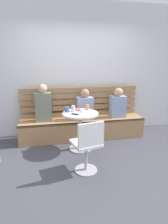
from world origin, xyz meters
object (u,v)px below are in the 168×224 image
booth_bench (82,128)px  cup_espresso_small (82,111)px  person_child_left (118,104)px  white_chair (88,145)px  plate_small (78,110)px  person_adult (43,105)px  cup_mug_blue (67,110)px  phone_on_table (75,114)px  person_child_middle (85,106)px  cup_tumbler_orange (87,107)px  cup_glass_tall (73,108)px  cafe_table (80,124)px

booth_bench → cup_espresso_small: (-0.11, -0.52, 0.55)m
booth_bench → person_child_left: 0.96m
person_child_left → cup_espresso_small: (-0.92, -0.52, 0.03)m
white_chair → plate_small: (0.03, 1.00, 0.28)m
booth_bench → person_adult: person_adult is taller
person_adult → plate_small: 0.78m
cup_mug_blue → cup_espresso_small: cup_mug_blue is taller
phone_on_table → person_child_middle: bearing=17.9°
person_child_left → cup_tumbler_orange: size_ratio=6.61×
person_child_middle → cup_mug_blue: 0.61m
person_child_middle → cup_tumbler_orange: (-0.02, -0.35, 0.06)m
cup_glass_tall → person_child_middle: bearing=53.5°
cafe_table → white_chair: white_chair is taller
person_adult → person_child_middle: 0.88m
cup_mug_blue → plate_small: (0.23, 0.08, -0.04)m
cup_mug_blue → person_child_middle: bearing=45.1°
cafe_table → cup_tumbler_orange: size_ratio=7.40×
person_adult → plate_small: bearing=-30.2°
booth_bench → cafe_table: cafe_table is taller
white_chair → cup_tumbler_orange: (0.21, 1.00, 0.33)m
white_chair → person_child_middle: 1.40m
person_child_middle → person_adult: bearing=177.2°
booth_bench → cup_glass_tall: size_ratio=22.50×
booth_bench → cup_espresso_small: 0.76m
person_adult → person_child_middle: bearing=-2.8°
cup_mug_blue → cup_glass_tall: bearing=5.9°
booth_bench → person_child_left: person_child_left is taller
person_adult → phone_on_table: 0.87m
person_child_middle → cup_tumbler_orange: person_child_middle is taller
person_child_left → person_child_middle: person_child_middle is taller
person_child_middle → cup_glass_tall: size_ratio=5.52×
cup_mug_blue → phone_on_table: 0.23m
person_child_left → cup_tumbler_orange: 0.85m
cup_glass_tall → plate_small: cup_glass_tall is taller
person_adult → person_child_middle: (0.88, -0.04, -0.06)m
person_adult → cup_tumbler_orange: size_ratio=7.83×
white_chair → cup_espresso_small: white_chair is taller
cup_tumbler_orange → white_chair: bearing=-101.8°
cafe_table → person_adult: bearing=139.4°
phone_on_table → cup_glass_tall: bearing=44.7°
cup_glass_tall → person_child_left: bearing=21.7°
person_adult → cup_glass_tall: bearing=-39.4°
cup_espresso_small → cup_tumbler_orange: bearing=48.9°
person_child_left → plate_small: person_child_left is taller
cup_espresso_small → plate_small: cup_espresso_small is taller
person_child_middle → cup_mug_blue: size_ratio=6.98×
person_adult → plate_small: person_adult is taller
person_adult → person_child_left: person_adult is taller
cafe_table → cup_mug_blue: cup_mug_blue is taller
cup_espresso_small → phone_on_table: 0.18m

